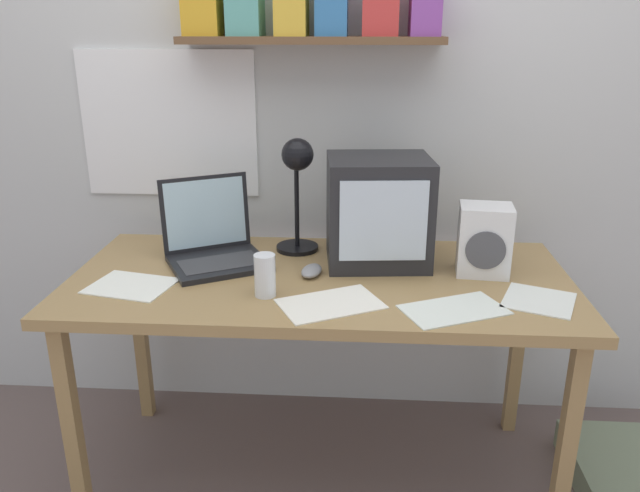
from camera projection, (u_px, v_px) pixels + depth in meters
The scene contains 14 objects.
ground_plane at pixel (320, 471), 2.23m from camera, with size 12.00×12.00×0.00m, color #64534F.
back_wall at pixel (328, 83), 2.26m from camera, with size 5.60×0.24×2.60m.
corner_desk at pixel (320, 294), 2.00m from camera, with size 1.58×0.73×0.76m.
crt_monitor at pixel (378, 211), 2.04m from camera, with size 0.35×0.31×0.35m.
laptop at pixel (213, 241), 2.09m from camera, with size 0.40×0.39×0.27m.
desk_lamp at pixel (297, 177), 2.07m from camera, with size 0.15×0.19×0.41m.
juice_glass at pixel (265, 277), 1.81m from camera, with size 0.06×0.06×0.13m.
space_heater at pixel (484, 240), 1.96m from camera, with size 0.17×0.15×0.22m.
computer_mouse at pixel (311, 271), 1.97m from camera, with size 0.08×0.12×0.03m.
loose_paper_near_laptop at pixel (131, 286), 1.90m from camera, with size 0.28×0.24×0.00m.
open_notebook at pixel (454, 310), 1.74m from camera, with size 0.32×0.26×0.00m.
loose_paper_near_monitor at pixel (539, 300), 1.80m from camera, with size 0.25×0.25×0.00m.
printed_handout at pixel (330, 304), 1.77m from camera, with size 0.33×0.29×0.00m.
floor_cushion at pixel (631, 470), 2.15m from camera, with size 0.40×0.40×0.11m.
Camera 1 is at (0.12, -1.83, 1.51)m, focal length 35.00 mm.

